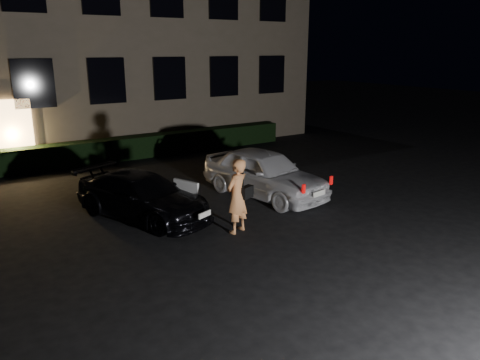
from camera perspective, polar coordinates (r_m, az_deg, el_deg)
ground at (r=9.89m, az=5.54°, el=-9.47°), size 80.00×80.00×0.00m
building at (r=22.71m, az=-19.83°, el=19.47°), size 20.00×8.11×12.00m
hedge at (r=18.71m, az=-14.91°, el=3.62°), size 15.00×0.70×0.85m
sedan at (r=12.18m, az=-11.77°, el=-1.92°), size 2.94×4.24×1.14m
hatch at (r=13.64m, az=2.97°, el=0.88°), size 2.33×4.32×1.39m
man at (r=10.87m, az=-0.33°, el=-1.96°), size 0.83×0.63×1.78m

